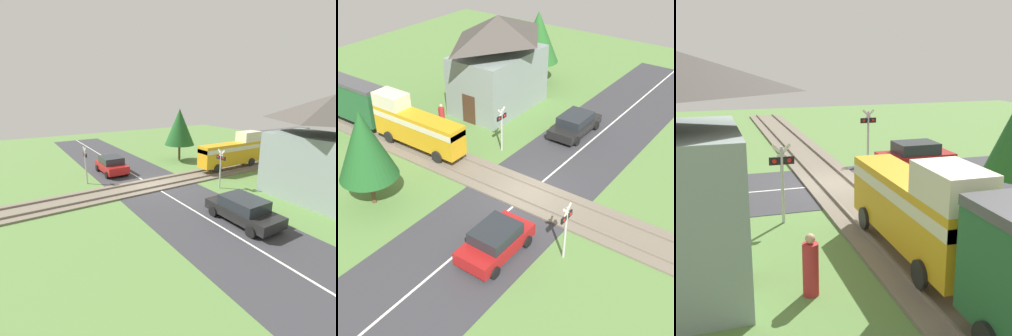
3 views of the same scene
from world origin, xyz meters
The scene contains 11 objects.
ground_plane centered at (0.00, 0.00, 0.00)m, with size 60.00×60.00×0.00m, color #5B8442.
road_surface centered at (0.00, 0.00, 0.01)m, with size 48.00×6.40×0.02m.
track_bed centered at (0.00, 0.00, 0.07)m, with size 2.80×48.00×0.24m.
train centered at (0.00, 12.32, 1.86)m, with size 1.58×14.41×3.18m.
car_near_crossing centered at (-4.79, -1.44, 0.79)m, with size 3.89×2.01×1.51m.
car_far_side centered at (7.86, 1.44, 0.75)m, with size 4.25×2.05×1.42m.
crossing_signal_west_approach centered at (-3.13, -4.10, 1.91)m, with size 0.90×0.18×2.97m.
crossing_signal_east_approach centered at (3.13, 4.10, 1.91)m, with size 0.90×0.18×2.97m.
station_building centered at (8.31, 8.26, 3.36)m, with size 7.39×4.67×6.84m.
pedestrian_by_station centered at (3.35, 9.46, 0.77)m, with size 0.42×0.42×1.69m.
tree_roadside_hedge centered at (-5.46, 6.29, 3.55)m, with size 3.08×3.08×5.41m.
Camera 1 is at (16.85, -9.04, 6.86)m, focal length 28.00 mm.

